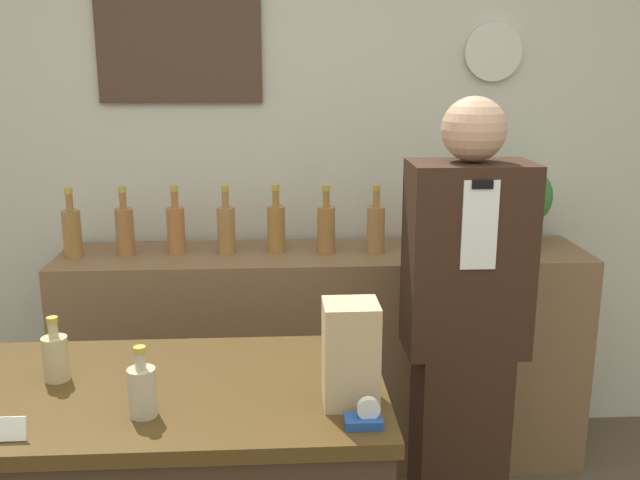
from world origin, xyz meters
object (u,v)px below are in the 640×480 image
object	(u,v)px
potted_plant	(521,201)
paper_bag	(351,353)
tape_dispenser	(365,417)
shopkeeper	(463,334)

from	to	relation	value
potted_plant	paper_bag	distance (m)	1.62
paper_bag	tape_dispenser	size ratio (longest dim) A/B	3.00
paper_bag	tape_dispenser	xyz separation A→B (m)	(0.02, -0.12, -0.11)
shopkeeper	potted_plant	world-z (taller)	shopkeeper
shopkeeper	paper_bag	distance (m)	0.87
shopkeeper	paper_bag	size ratio (longest dim) A/B	6.21
paper_bag	shopkeeper	bearing A→B (deg)	55.35
shopkeeper	paper_bag	world-z (taller)	shopkeeper
shopkeeper	potted_plant	size ratio (longest dim) A/B	4.60
paper_bag	tape_dispenser	bearing A→B (deg)	-78.79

